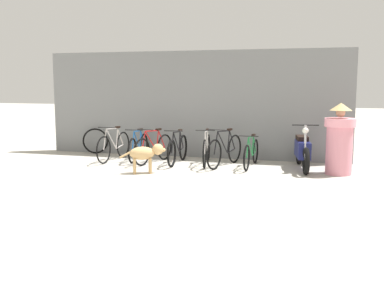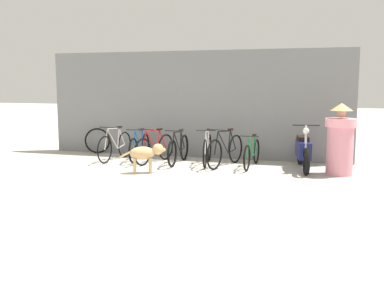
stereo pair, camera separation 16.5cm
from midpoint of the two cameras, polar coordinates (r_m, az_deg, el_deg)
name	(u,v)px [view 2 (the right image)]	position (r m, az deg, el deg)	size (l,w,h in m)	color
ground_plane	(142,184)	(8.89, -5.82, -5.14)	(60.00, 60.00, 0.00)	#B7B2A5
shop_wall_back	(194,104)	(12.05, 0.59, 5.05)	(8.25, 0.20, 2.82)	slate
bicycle_0	(115,146)	(11.70, -9.34, -0.24)	(0.46, 1.72, 0.90)	black
bicycle_1	(140,147)	(11.67, -6.27, -0.36)	(0.46, 1.60, 0.83)	black
bicycle_2	(155,148)	(11.23, -4.35, -0.55)	(0.52, 1.65, 0.87)	black
bicycle_3	(178,149)	(11.09, -1.31, -0.69)	(0.46, 1.69, 0.86)	black
bicycle_4	(207,149)	(10.97, 2.39, -0.70)	(0.46, 1.72, 0.89)	black
bicycle_5	(226,151)	(10.74, 4.72, -0.83)	(0.58, 1.74, 0.92)	black
bicycle_6	(252,153)	(10.69, 8.05, -1.20)	(0.46, 1.67, 0.79)	black
motorcycle	(303,151)	(10.61, 14.38, -0.88)	(0.58, 1.89, 1.07)	black
stray_dog	(146,153)	(9.93, -5.39, -1.17)	(0.96, 0.55, 0.65)	tan
person_in_robes	(340,140)	(10.21, 18.75, 0.51)	(0.83, 0.83, 1.56)	pink
spare_tire_left	(97,141)	(12.95, -11.57, 0.41)	(0.70, 0.26, 0.72)	black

